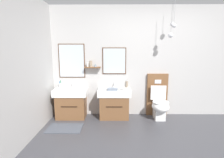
{
  "coord_description": "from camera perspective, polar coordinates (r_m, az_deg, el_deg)",
  "views": [
    {
      "loc": [
        -0.89,
        -2.12,
        1.53
      ],
      "look_at": [
        -0.93,
        1.5,
        0.91
      ],
      "focal_mm": 26.58,
      "sensor_mm": 36.0,
      "label": 1
    }
  ],
  "objects": [
    {
      "name": "wall_back",
      "position": [
        4.02,
        13.14,
        5.73
      ],
      "size": [
        4.87,
        0.58,
        2.53
      ],
      "color": "#B7B5B2",
      "rests_on": "ground"
    },
    {
      "name": "bath_mat",
      "position": [
        3.57,
        -15.9,
        -15.89
      ],
      "size": [
        0.68,
        0.44,
        0.01
      ],
      "primitive_type": "cube",
      "color": "#474C56",
      "rests_on": "ground"
    },
    {
      "name": "vanity_sink_left",
      "position": [
        3.97,
        -13.77,
        -7.78
      ],
      "size": [
        0.74,
        0.46,
        0.67
      ],
      "color": "brown",
      "rests_on": "ground"
    },
    {
      "name": "tap_on_left_sink",
      "position": [
        4.02,
        -13.43,
        -1.78
      ],
      "size": [
        0.03,
        0.13,
        0.11
      ],
      "color": "silver",
      "rests_on": "vanity_sink_left"
    },
    {
      "name": "vanity_sink_right",
      "position": [
        3.85,
        0.76,
        -8.05
      ],
      "size": [
        0.74,
        0.46,
        0.67
      ],
      "color": "brown",
      "rests_on": "ground"
    },
    {
      "name": "tap_on_right_sink",
      "position": [
        3.91,
        0.76,
        -1.86
      ],
      "size": [
        0.03,
        0.13,
        0.11
      ],
      "color": "silver",
      "rests_on": "vanity_sink_right"
    },
    {
      "name": "toilet",
      "position": [
        3.97,
        15.73,
        -7.54
      ],
      "size": [
        0.48,
        0.63,
        1.0
      ],
      "color": "brown",
      "rests_on": "ground"
    },
    {
      "name": "toothbrush_cup",
      "position": [
        4.1,
        -17.38,
        -2.0
      ],
      "size": [
        0.07,
        0.07,
        0.21
      ],
      "color": "silver",
      "rests_on": "vanity_sink_left"
    },
    {
      "name": "soap_dispenser",
      "position": [
        3.91,
        5.14,
        -1.77
      ],
      "size": [
        0.06,
        0.06,
        0.18
      ],
      "color": "gray",
      "rests_on": "vanity_sink_right"
    },
    {
      "name": "folded_hand_towel",
      "position": [
        3.63,
        0.15,
        -3.53
      ],
      "size": [
        0.22,
        0.16,
        0.04
      ],
      "primitive_type": "cube",
      "color": "gray",
      "rests_on": "vanity_sink_right"
    }
  ]
}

